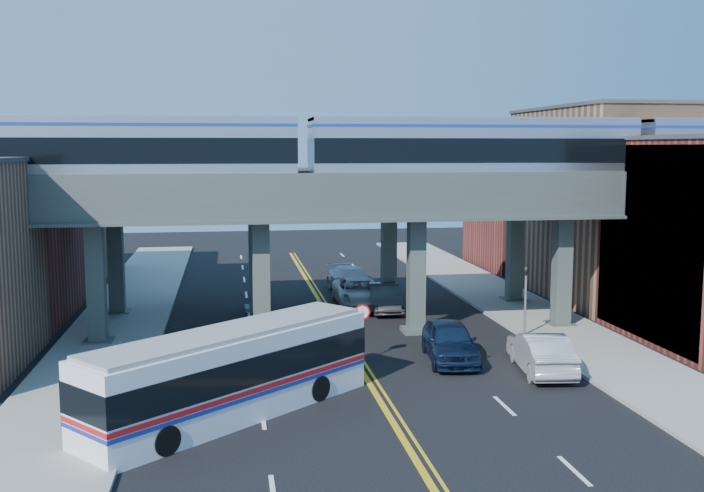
{
  "coord_description": "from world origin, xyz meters",
  "views": [
    {
      "loc": [
        -5.61,
        -31.09,
        9.62
      ],
      "look_at": [
        0.42,
        6.69,
        4.79
      ],
      "focal_mm": 40.0,
      "sensor_mm": 36.0,
      "label": 1
    }
  ],
  "objects": [
    {
      "name": "ground",
      "position": [
        0.0,
        0.0,
        0.0
      ],
      "size": [
        120.0,
        120.0,
        0.0
      ],
      "primitive_type": "plane",
      "color": "black",
      "rests_on": "ground"
    },
    {
      "name": "sidewalk_west",
      "position": [
        -11.5,
        10.0,
        0.08
      ],
      "size": [
        5.0,
        70.0,
        0.16
      ],
      "primitive_type": "cube",
      "color": "gray",
      "rests_on": "ground"
    },
    {
      "name": "sidewalk_east",
      "position": [
        11.5,
        10.0,
        0.08
      ],
      "size": [
        5.0,
        70.0,
        0.16
      ],
      "primitive_type": "cube",
      "color": "gray",
      "rests_on": "ground"
    },
    {
      "name": "building_west_c",
      "position": [
        -18.5,
        29.0,
        4.0
      ],
      "size": [
        8.0,
        10.0,
        8.0
      ],
      "primitive_type": "cube",
      "color": "#896047",
      "rests_on": "ground"
    },
    {
      "name": "building_east_b",
      "position": [
        18.5,
        16.0,
        6.0
      ],
      "size": [
        8.0,
        14.0,
        12.0
      ],
      "primitive_type": "cube",
      "color": "#896047",
      "rests_on": "ground"
    },
    {
      "name": "building_east_c",
      "position": [
        18.5,
        29.0,
        4.5
      ],
      "size": [
        8.0,
        10.0,
        9.0
      ],
      "primitive_type": "cube",
      "color": "brown",
      "rests_on": "ground"
    },
    {
      "name": "mural_panel",
      "position": [
        14.55,
        4.0,
        4.75
      ],
      "size": [
        0.1,
        9.5,
        9.5
      ],
      "primitive_type": "cube",
      "color": "teal",
      "rests_on": "ground"
    },
    {
      "name": "elevated_viaduct_near",
      "position": [
        0.0,
        8.0,
        6.47
      ],
      "size": [
        52.0,
        3.6,
        7.4
      ],
      "color": "#47524E",
      "rests_on": "ground"
    },
    {
      "name": "elevated_viaduct_far",
      "position": [
        0.0,
        15.0,
        6.47
      ],
      "size": [
        52.0,
        3.6,
        7.4
      ],
      "color": "#47524E",
      "rests_on": "ground"
    },
    {
      "name": "transit_train",
      "position": [
        6.92,
        8.0,
        9.45
      ],
      "size": [
        51.82,
        3.25,
        3.8
      ],
      "color": "black",
      "rests_on": "elevated_viaduct_near"
    },
    {
      "name": "stop_sign",
      "position": [
        0.3,
        3.0,
        1.76
      ],
      "size": [
        0.76,
        0.09,
        2.63
      ],
      "color": "slate",
      "rests_on": "ground"
    },
    {
      "name": "traffic_signal",
      "position": [
        9.2,
        6.0,
        2.3
      ],
      "size": [
        0.15,
        0.18,
        4.1
      ],
      "color": "slate",
      "rests_on": "ground"
    },
    {
      "name": "transit_bus",
      "position": [
        -5.57,
        -3.51,
        1.56
      ],
      "size": [
        10.67,
        9.63,
        3.04
      ],
      "rotation": [
        0.0,
        0.0,
        0.71
      ],
      "color": "white",
      "rests_on": "ground"
    },
    {
      "name": "car_lane_a",
      "position": [
        4.23,
        2.4,
        0.91
      ],
      "size": [
        2.73,
        5.53,
        1.81
      ],
      "primitive_type": "imported",
      "rotation": [
        0.0,
        0.0,
        -0.11
      ],
      "color": "#0D1A32",
      "rests_on": "ground"
    },
    {
      "name": "car_lane_b",
      "position": [
        3.44,
        13.53,
        0.8
      ],
      "size": [
        2.0,
        4.96,
        1.6
      ],
      "primitive_type": "imported",
      "rotation": [
        0.0,
        0.0,
        -0.06
      ],
      "color": "#2F3032",
      "rests_on": "ground"
    },
    {
      "name": "car_lane_c",
      "position": [
        2.18,
        15.3,
        0.83
      ],
      "size": [
        2.9,
        6.03,
        1.66
      ],
      "primitive_type": "imported",
      "rotation": [
        0.0,
        0.0,
        -0.03
      ],
      "color": "#B9B9BB",
      "rests_on": "ground"
    },
    {
      "name": "car_lane_d",
      "position": [
        2.42,
        19.52,
        0.85
      ],
      "size": [
        3.05,
        6.1,
        1.7
      ],
      "primitive_type": "imported",
      "rotation": [
        0.0,
        0.0,
        0.12
      ],
      "color": "#BAB9BF",
      "rests_on": "ground"
    },
    {
      "name": "car_parked_curb",
      "position": [
        7.59,
        0.03,
        0.87
      ],
      "size": [
        2.52,
        5.49,
        1.74
      ],
      "primitive_type": "imported",
      "rotation": [
        0.0,
        0.0,
        3.01
      ],
      "color": "#A9AAAE",
      "rests_on": "ground"
    }
  ]
}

